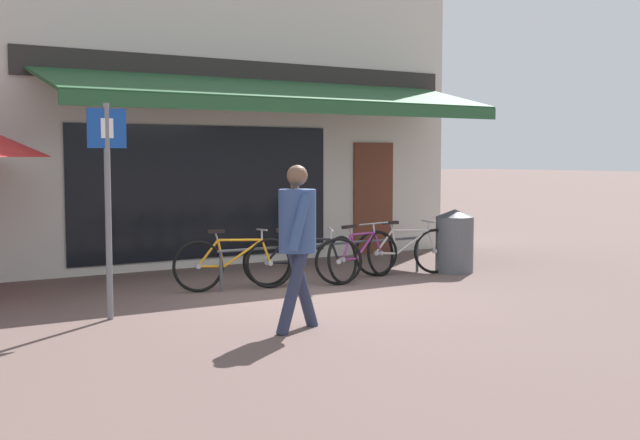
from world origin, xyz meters
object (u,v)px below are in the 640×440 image
object	(u,v)px
pedestrian_adult	(297,230)
parking_sign	(108,188)
bicycle_purple	(362,255)
bicycle_silver	(405,250)
bicycle_orange	(234,263)
bicycle_black	(302,260)
litter_bin	(454,241)

from	to	relation	value
pedestrian_adult	parking_sign	distance (m)	2.25
bicycle_purple	bicycle_silver	distance (m)	0.87
bicycle_orange	bicycle_black	distance (m)	1.00
bicycle_orange	litter_bin	world-z (taller)	litter_bin
litter_bin	parking_sign	size ratio (longest dim) A/B	0.41
bicycle_silver	parking_sign	size ratio (longest dim) A/B	0.67
bicycle_black	parking_sign	size ratio (longest dim) A/B	0.64
bicycle_orange	bicycle_silver	distance (m)	2.90
litter_bin	parking_sign	xyz separation A→B (m)	(-5.80, -0.72, 0.98)
bicycle_purple	litter_bin	world-z (taller)	litter_bin
litter_bin	bicycle_purple	bearing A→B (deg)	174.44
pedestrian_adult	litter_bin	size ratio (longest dim) A/B	1.76
bicycle_silver	parking_sign	world-z (taller)	parking_sign
bicycle_silver	litter_bin	size ratio (longest dim) A/B	1.63
bicycle_purple	pedestrian_adult	xyz separation A→B (m)	(-2.61, -2.51, 0.70)
bicycle_black	pedestrian_adult	world-z (taller)	pedestrian_adult
bicycle_purple	litter_bin	xyz separation A→B (m)	(1.69, -0.16, 0.13)
bicycle_black	bicycle_silver	bearing A→B (deg)	28.88
bicycle_orange	parking_sign	world-z (taller)	parking_sign
bicycle_orange	parking_sign	xyz separation A→B (m)	(-2.08, -1.06, 1.11)
bicycle_purple	parking_sign	distance (m)	4.35
bicycle_purple	pedestrian_adult	world-z (taller)	pedestrian_adult
parking_sign	litter_bin	bearing A→B (deg)	7.09
bicycle_purple	bicycle_orange	bearing A→B (deg)	155.15
bicycle_black	litter_bin	world-z (taller)	litter_bin
litter_bin	bicycle_black	bearing A→B (deg)	177.11
bicycle_black	litter_bin	bearing A→B (deg)	23.72
bicycle_silver	litter_bin	xyz separation A→B (m)	(0.82, -0.21, 0.12)
bicycle_black	pedestrian_adult	distance (m)	3.01
bicycle_black	bicycle_silver	world-z (taller)	bicycle_silver
bicycle_black	bicycle_silver	xyz separation A→B (m)	(1.92, 0.08, 0.01)
bicycle_black	litter_bin	xyz separation A→B (m)	(2.74, -0.14, 0.13)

